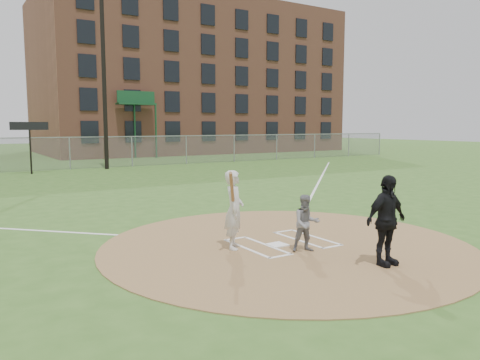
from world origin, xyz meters
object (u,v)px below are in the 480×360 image
catcher (306,223)px  batter_at_plate (234,209)px  umpire (386,220)px  home_plate (278,245)px

catcher → batter_at_plate: size_ratio=0.69×
batter_at_plate → umpire: bearing=-54.9°
home_plate → umpire: 2.62m
catcher → umpire: umpire is taller
umpire → batter_at_plate: size_ratio=0.99×
home_plate → catcher: 0.97m
catcher → umpire: size_ratio=0.70×
catcher → umpire: bearing=-46.1°
catcher → umpire: (0.66, -1.58, 0.27)m
home_plate → catcher: (0.21, -0.73, 0.60)m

